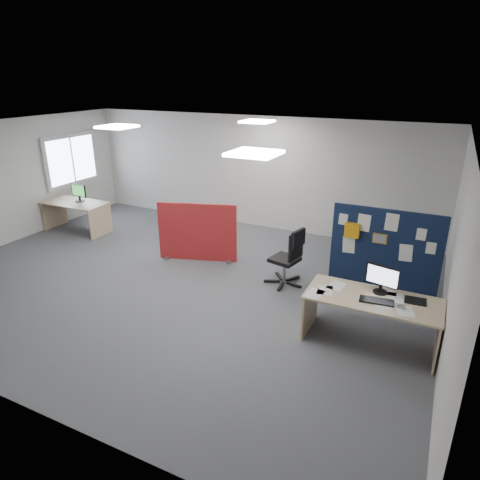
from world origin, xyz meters
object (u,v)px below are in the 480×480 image
at_px(monitor_main, 382,278).
at_px(red_divider, 197,233).
at_px(second_desk, 77,209).
at_px(main_desk, 372,307).
at_px(office_chair, 290,254).
at_px(monitor_second, 79,192).
at_px(navy_divider, 383,251).

distance_m(monitor_main, red_divider, 4.00).
height_order(monitor_main, second_desk, monitor_main).
bearing_deg(main_desk, office_chair, 144.40).
xyz_separation_m(main_desk, office_chair, (-1.63, 1.17, 0.05)).
relative_size(main_desk, monitor_main, 3.89).
distance_m(main_desk, office_chair, 2.01).
distance_m(second_desk, monitor_second, 0.42).
bearing_deg(second_desk, navy_divider, -0.51).
xyz_separation_m(monitor_main, red_divider, (-3.77, 1.28, -0.37)).
relative_size(second_desk, office_chair, 1.46).
bearing_deg(monitor_second, second_desk, -136.14).
xyz_separation_m(main_desk, red_divider, (-3.71, 1.43, 0.03)).
xyz_separation_m(red_divider, monitor_second, (-3.48, 0.32, 0.37)).
bearing_deg(red_divider, second_desk, 158.03).
bearing_deg(monitor_main, second_desk, -179.14).
relative_size(red_divider, second_desk, 0.99).
distance_m(monitor_main, office_chair, 2.00).
relative_size(main_desk, red_divider, 1.17).
bearing_deg(navy_divider, monitor_main, -83.07).
relative_size(main_desk, office_chair, 1.68).
bearing_deg(office_chair, monitor_main, -18.57).
xyz_separation_m(main_desk, second_desk, (-7.26, 1.69, -0.01)).
distance_m(navy_divider, main_desk, 1.65).
bearing_deg(red_divider, monitor_second, 157.02).
height_order(navy_divider, monitor_second, navy_divider).
bearing_deg(red_divider, monitor_main, -36.43).
height_order(red_divider, second_desk, red_divider).
xyz_separation_m(navy_divider, office_chair, (-1.51, -0.46, -0.15)).
height_order(main_desk, office_chair, office_chair).
relative_size(navy_divider, red_divider, 1.19).
height_order(navy_divider, monitor_main, navy_divider).
xyz_separation_m(navy_divider, second_desk, (-7.14, 0.06, -0.21)).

